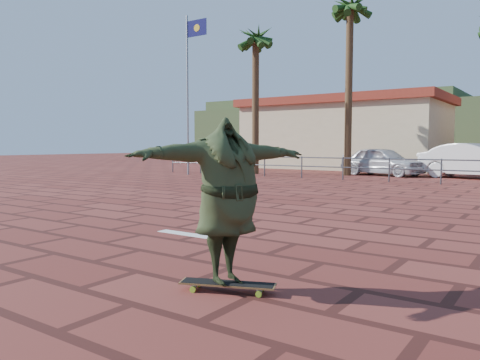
% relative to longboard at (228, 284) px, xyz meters
% --- Properties ---
extents(ground, '(120.00, 120.00, 0.00)m').
position_rel_longboard_xyz_m(ground, '(-3.03, 3.34, -0.08)').
color(ground, maroon).
rests_on(ground, ground).
extents(paint_stripe, '(1.40, 0.22, 0.01)m').
position_rel_longboard_xyz_m(paint_stripe, '(-2.33, 2.14, -0.08)').
color(paint_stripe, white).
rests_on(paint_stripe, ground).
extents(guardrail, '(24.06, 0.06, 1.00)m').
position_rel_longboard_xyz_m(guardrail, '(-3.03, 15.34, 0.60)').
color(guardrail, '#47494F').
rests_on(guardrail, ground).
extents(flagpole, '(1.30, 0.10, 8.00)m').
position_rel_longboard_xyz_m(flagpole, '(-12.91, 14.34, 4.56)').
color(flagpole, gray).
rests_on(flagpole, ground).
extents(palm_far_left, '(2.40, 2.40, 8.25)m').
position_rel_longboard_xyz_m(palm_far_left, '(-10.53, 16.84, 6.75)').
color(palm_far_left, brown).
rests_on(palm_far_left, ground).
extents(palm_left, '(2.40, 2.40, 9.45)m').
position_rel_longboard_xyz_m(palm_left, '(-6.03, 18.34, 7.87)').
color(palm_left, brown).
rests_on(palm_left, ground).
extents(building_west, '(12.60, 7.60, 4.50)m').
position_rel_longboard_xyz_m(building_west, '(-9.03, 25.34, 2.20)').
color(building_west, beige).
rests_on(building_west, ground).
extents(hill_back, '(35.00, 14.00, 8.00)m').
position_rel_longboard_xyz_m(hill_back, '(-25.03, 59.34, 3.92)').
color(hill_back, '#384C28').
rests_on(hill_back, ground).
extents(longboard, '(1.02, 0.59, 0.10)m').
position_rel_longboard_xyz_m(longboard, '(0.00, 0.00, 0.00)').
color(longboard, olive).
rests_on(longboard, ground).
extents(skateboarder, '(1.30, 2.18, 1.72)m').
position_rel_longboard_xyz_m(skateboarder, '(0.00, 0.00, 0.88)').
color(skateboarder, '#2E3B1F').
rests_on(skateboarder, longboard).
extents(car_silver, '(4.47, 2.67, 1.42)m').
position_rel_longboard_xyz_m(car_silver, '(-4.60, 19.34, 0.63)').
color(car_silver, silver).
rests_on(car_silver, ground).
extents(car_white, '(5.09, 2.67, 1.60)m').
position_rel_longboard_xyz_m(car_white, '(-0.42, 19.47, 0.72)').
color(car_white, white).
rests_on(car_white, ground).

